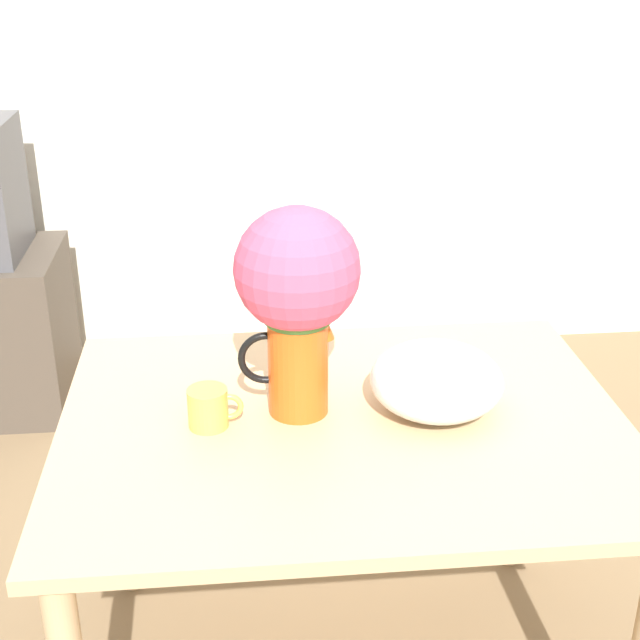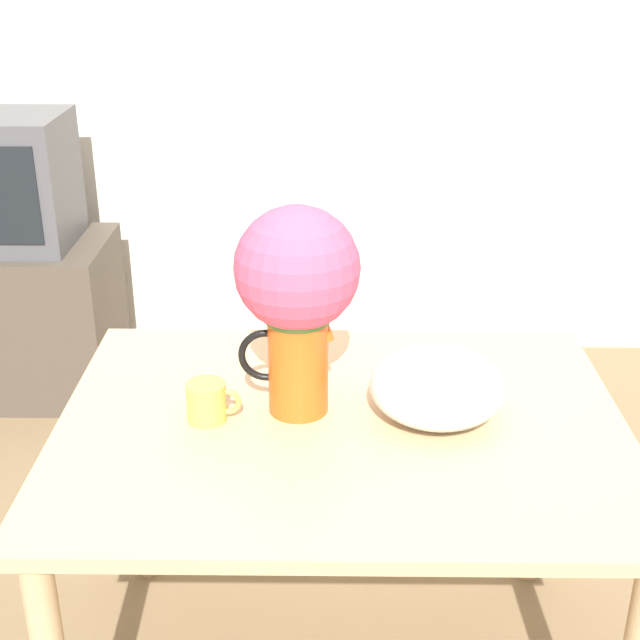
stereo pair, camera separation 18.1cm
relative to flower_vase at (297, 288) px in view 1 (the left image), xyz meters
name	(u,v)px [view 1 (the left image)]	position (x,y,z in m)	size (l,w,h in m)	color
wall_back	(301,32)	(0.16, 1.84, 0.29)	(8.00, 0.05, 2.60)	silver
table	(343,460)	(0.09, -0.04, -0.38)	(1.19, 0.90, 0.73)	tan
flower_vase	(297,288)	(0.00, 0.00, 0.00)	(0.26, 0.26, 0.45)	#E05619
coffee_mug	(209,408)	(-0.19, -0.04, -0.24)	(0.11, 0.08, 0.08)	gold
white_bowl	(436,380)	(0.29, -0.03, -0.21)	(0.28, 0.28, 0.14)	silver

